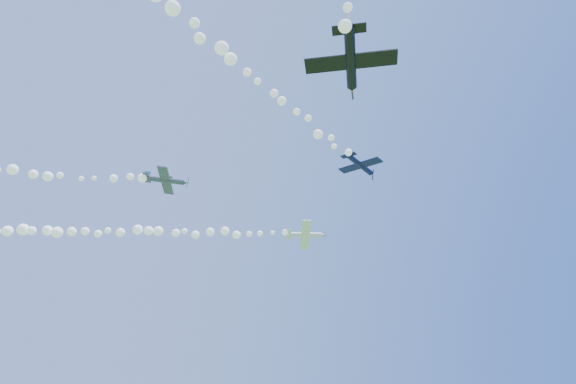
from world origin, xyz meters
name	(u,v)px	position (x,y,z in m)	size (l,w,h in m)	color
plane_white	(305,235)	(14.50, 8.71, 51.43)	(7.32, 7.72, 2.18)	white
smoke_trail_white	(91,232)	(-21.41, 21.50, 51.12)	(67.82, 25.90, 3.10)	white
plane_navy	(360,165)	(13.59, -13.21, 49.32)	(6.51, 6.69, 2.17)	#0D103B
plane_grey	(166,180)	(-11.95, -1.97, 47.22)	(6.68, 7.02, 2.58)	#3A3F54
plane_black	(351,60)	(-0.20, -34.86, 38.49)	(7.95, 7.50, 2.11)	black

